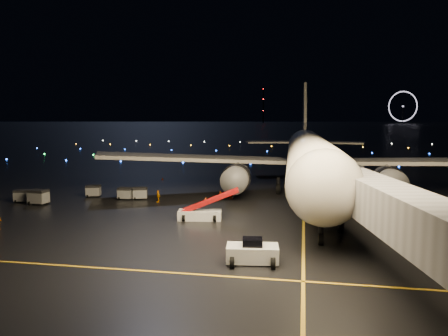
{
  "coord_description": "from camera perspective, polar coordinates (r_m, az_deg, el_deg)",
  "views": [
    {
      "loc": [
        11.83,
        -38.9,
        11.09
      ],
      "look_at": [
        2.52,
        12.0,
        5.0
      ],
      "focal_mm": 35.0,
      "sensor_mm": 36.0,
      "label": 1
    }
  ],
  "objects": [
    {
      "name": "belt_loader",
      "position": [
        47.31,
        -3.18,
        -4.8
      ],
      "size": [
        7.01,
        2.78,
        3.31
      ],
      "primitive_type": null,
      "rotation": [
        0.0,
        0.0,
        0.14
      ],
      "color": "silver",
      "rests_on": "ground"
    },
    {
      "name": "pushback_tug",
      "position": [
        33.98,
        3.74,
        -10.68
      ],
      "size": [
        4.17,
        2.53,
        1.88
      ],
      "primitive_type": "cube",
      "rotation": [
        0.0,
        0.0,
        0.12
      ],
      "color": "silver",
      "rests_on": "ground"
    },
    {
      "name": "baggage_cart_3",
      "position": [
        62.88,
        -24.84,
        -3.33
      ],
      "size": [
        2.19,
        1.79,
        1.62
      ],
      "primitive_type": "cube",
      "rotation": [
        0.0,
        0.0,
        0.27
      ],
      "color": "gray",
      "rests_on": "ground"
    },
    {
      "name": "radio_mast",
      "position": [
        782.49,
        5.15,
        8.21
      ],
      "size": [
        1.8,
        1.8,
        64.0
      ],
      "primitive_type": "cylinder",
      "color": "black",
      "rests_on": "ground"
    },
    {
      "name": "ferris_wheel",
      "position": [
        775.35,
        22.33,
        7.31
      ],
      "size": [
        49.33,
        16.8,
        52.0
      ],
      "primitive_type": null,
      "rotation": [
        0.0,
        0.0,
        0.26
      ],
      "color": "black",
      "rests_on": "ground"
    },
    {
      "name": "safety_cone_1",
      "position": [
        63.68,
        -0.48,
        -3.1
      ],
      "size": [
        0.45,
        0.45,
        0.47
      ],
      "primitive_type": "cone",
      "rotation": [
        0.0,
        0.0,
        0.09
      ],
      "color": "#F74D15",
      "rests_on": "ground"
    },
    {
      "name": "lane_centre",
      "position": [
        55.03,
        10.37,
        -5.02
      ],
      "size": [
        0.25,
        80.0,
        0.02
      ],
      "primitive_type": "cube",
      "color": "gold",
      "rests_on": "ground"
    },
    {
      "name": "ground",
      "position": [
        339.29,
        8.4,
        4.76
      ],
      "size": [
        2000.0,
        2000.0,
        0.0
      ],
      "primitive_type": "plane",
      "color": "black",
      "rests_on": "ground"
    },
    {
      "name": "safety_cone_2",
      "position": [
        58.26,
        -2.41,
        -4.05
      ],
      "size": [
        0.4,
        0.4,
        0.44
      ],
      "primitive_type": "cone",
      "rotation": [
        0.0,
        0.0,
        -0.04
      ],
      "color": "#F74D15",
      "rests_on": "ground"
    },
    {
      "name": "lane_cross",
      "position": [
        35.23,
        -19.24,
        -12.0
      ],
      "size": [
        60.0,
        0.25,
        0.02
      ],
      "primitive_type": "cube",
      "color": "gold",
      "rests_on": "ground"
    },
    {
      "name": "safety_cone_0",
      "position": [
        59.8,
        0.93,
        -3.74
      ],
      "size": [
        0.52,
        0.52,
        0.48
      ],
      "primitive_type": "cone",
      "rotation": [
        0.0,
        0.0,
        0.25
      ],
      "color": "#F74D15",
      "rests_on": "ground"
    },
    {
      "name": "baggage_cart_2",
      "position": [
        63.48,
        -16.7,
        -2.9
      ],
      "size": [
        2.17,
        1.76,
        1.61
      ],
      "primitive_type": "cube",
      "rotation": [
        0.0,
        0.0,
        0.25
      ],
      "color": "gray",
      "rests_on": "ground"
    },
    {
      "name": "baggage_cart_1",
      "position": [
        60.41,
        -12.77,
        -3.28
      ],
      "size": [
        1.85,
        1.3,
        1.57
      ],
      "primitive_type": "cube",
      "rotation": [
        0.0,
        0.0,
        0.0
      ],
      "color": "gray",
      "rests_on": "ground"
    },
    {
      "name": "taxiway_lights",
      "position": [
        145.79,
        5.69,
        2.38
      ],
      "size": [
        164.0,
        92.0,
        0.36
      ],
      "primitive_type": null,
      "color": "black",
      "rests_on": "ground"
    },
    {
      "name": "baggage_cart_4",
      "position": [
        60.31,
        -23.08,
        -3.51
      ],
      "size": [
        2.36,
        1.75,
        1.89
      ],
      "primitive_type": "cube",
      "rotation": [
        0.0,
        0.0,
        -0.09
      ],
      "color": "gray",
      "rests_on": "ground"
    },
    {
      "name": "airliner",
      "position": [
        65.24,
        11.14,
        4.69
      ],
      "size": [
        64.79,
        61.73,
        17.87
      ],
      "primitive_type": null,
      "rotation": [
        0.0,
        0.0,
        0.03
      ],
      "color": "silver",
      "rests_on": "ground"
    },
    {
      "name": "safety_cone_3",
      "position": [
        77.65,
        -8.05,
        -1.39
      ],
      "size": [
        0.53,
        0.53,
        0.47
      ],
      "primitive_type": "cone",
      "rotation": [
        0.0,
        0.0,
        -0.36
      ],
      "color": "#F74D15",
      "rests_on": "ground"
    },
    {
      "name": "baggage_cart_0",
      "position": [
        60.13,
        -10.9,
        -3.27
      ],
      "size": [
        2.17,
        1.79,
        1.59
      ],
      "primitive_type": "cube",
      "rotation": [
        0.0,
        0.0,
        0.29
      ],
      "color": "gray",
      "rests_on": "ground"
    },
    {
      "name": "crew_c",
      "position": [
        57.53,
        -8.61,
        -3.68
      ],
      "size": [
        0.91,
        0.95,
        1.59
      ],
      "primitive_type": "imported",
      "rotation": [
        0.0,
        0.0,
        -0.84
      ],
      "color": "orange",
      "rests_on": "ground"
    }
  ]
}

